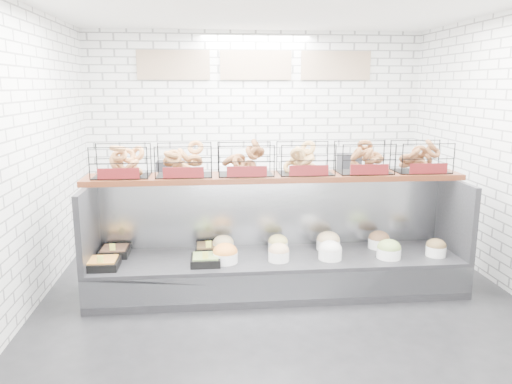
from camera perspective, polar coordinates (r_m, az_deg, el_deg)
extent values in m
plane|color=black|center=(5.33, 2.90, -12.41)|extent=(5.50, 5.50, 0.00)
cube|color=silver|center=(7.62, -0.04, 6.75)|extent=(5.00, 0.02, 3.00)
cube|color=silver|center=(5.16, -25.58, 3.00)|extent=(0.02, 5.50, 3.00)
cube|color=tan|center=(7.54, -9.42, 14.14)|extent=(1.05, 0.03, 0.42)
cube|color=tan|center=(7.56, -0.01, 14.30)|extent=(1.05, 0.03, 0.42)
cube|color=tan|center=(7.77, 9.11, 14.09)|extent=(1.05, 0.03, 0.42)
cube|color=black|center=(5.53, 2.46, -9.24)|extent=(4.00, 0.90, 0.40)
cube|color=#93969B|center=(5.12, 3.15, -10.79)|extent=(4.00, 0.03, 0.28)
cube|color=#93969B|center=(5.73, 1.94, -2.15)|extent=(4.00, 0.08, 0.80)
cube|color=black|center=(5.43, -18.58, -3.60)|extent=(0.06, 0.90, 0.80)
cube|color=black|center=(5.94, 21.71, -2.51)|extent=(0.06, 0.90, 0.80)
cube|color=black|center=(5.32, -17.07, -7.88)|extent=(0.32, 0.32, 0.08)
cube|color=#C07928|center=(5.31, -17.09, -7.52)|extent=(0.27, 0.27, 0.04)
cube|color=#F7F656|center=(5.19, -17.37, -7.36)|extent=(0.06, 0.01, 0.08)
cube|color=black|center=(5.66, -15.84, -6.61)|extent=(0.31, 0.31, 0.08)
cube|color=brown|center=(5.65, -15.86, -6.28)|extent=(0.26, 0.26, 0.04)
cube|color=#F7F656|center=(5.53, -16.09, -6.08)|extent=(0.06, 0.01, 0.08)
cube|color=black|center=(5.22, -5.79, -7.79)|extent=(0.30, 0.30, 0.08)
cube|color=olive|center=(5.21, -5.79, -7.42)|extent=(0.26, 0.26, 0.04)
cube|color=#F7F656|center=(5.09, -5.81, -7.24)|extent=(0.06, 0.01, 0.08)
cube|color=black|center=(5.56, -5.43, -6.54)|extent=(0.29, 0.29, 0.08)
cube|color=brown|center=(5.54, -5.44, -6.19)|extent=(0.25, 0.25, 0.04)
cube|color=#F7F656|center=(5.43, -5.45, -5.98)|extent=(0.06, 0.01, 0.08)
cylinder|color=white|center=(5.25, -3.54, -7.45)|extent=(0.26, 0.26, 0.11)
ellipsoid|color=orange|center=(5.23, -3.54, -6.83)|extent=(0.26, 0.26, 0.18)
cylinder|color=white|center=(5.55, -3.75, -6.35)|extent=(0.23, 0.23, 0.11)
ellipsoid|color=#D7BB84|center=(5.54, -3.75, -5.76)|extent=(0.23, 0.23, 0.16)
cylinder|color=white|center=(5.29, 2.60, -7.29)|extent=(0.22, 0.22, 0.11)
ellipsoid|color=tan|center=(5.27, 2.61, -6.67)|extent=(0.22, 0.22, 0.15)
cylinder|color=white|center=(5.58, 2.53, -6.24)|extent=(0.22, 0.22, 0.11)
ellipsoid|color=#E2D373|center=(5.56, 2.53, -5.65)|extent=(0.22, 0.22, 0.15)
cylinder|color=white|center=(5.40, 8.47, -7.02)|extent=(0.25, 0.25, 0.11)
ellipsoid|color=silver|center=(5.38, 8.49, -6.41)|extent=(0.24, 0.24, 0.17)
cylinder|color=white|center=(5.70, 8.25, -5.96)|extent=(0.26, 0.26, 0.11)
ellipsoid|color=tan|center=(5.68, 8.27, -5.38)|extent=(0.26, 0.26, 0.18)
cylinder|color=white|center=(5.56, 14.92, -6.74)|extent=(0.26, 0.26, 0.11)
ellipsoid|color=#7C954C|center=(5.54, 14.96, -6.15)|extent=(0.25, 0.25, 0.18)
cylinder|color=white|center=(5.86, 13.85, -5.68)|extent=(0.24, 0.24, 0.11)
ellipsoid|color=brown|center=(5.85, 13.88, -5.12)|extent=(0.23, 0.23, 0.16)
cylinder|color=white|center=(5.77, 19.86, -6.34)|extent=(0.22, 0.22, 0.11)
ellipsoid|color=brown|center=(5.76, 19.90, -5.77)|extent=(0.21, 0.21, 0.15)
cube|color=#421B0E|center=(5.46, 2.23, 1.74)|extent=(4.10, 0.50, 0.06)
cube|color=black|center=(5.45, -15.16, 3.45)|extent=(0.60, 0.38, 0.34)
cube|color=#520F10|center=(5.27, -15.45, 2.04)|extent=(0.42, 0.02, 0.11)
cube|color=black|center=(5.38, -8.23, 3.64)|extent=(0.60, 0.38, 0.34)
cube|color=#520F10|center=(5.20, -8.29, 2.22)|extent=(0.42, 0.02, 0.11)
cube|color=black|center=(5.39, -1.22, 3.77)|extent=(0.60, 0.38, 0.34)
cube|color=#520F10|center=(5.21, -1.04, 2.36)|extent=(0.42, 0.02, 0.11)
cube|color=black|center=(5.48, 5.67, 3.85)|extent=(0.60, 0.38, 0.34)
cube|color=#520F10|center=(5.30, 6.07, 2.47)|extent=(0.42, 0.02, 0.11)
cube|color=black|center=(5.64, 12.24, 3.88)|extent=(0.60, 0.38, 0.34)
cube|color=#520F10|center=(5.47, 12.83, 2.53)|extent=(0.42, 0.02, 0.11)
cube|color=black|center=(5.88, 18.37, 3.85)|extent=(0.60, 0.38, 0.34)
cube|color=#520F10|center=(5.71, 19.11, 2.56)|extent=(0.42, 0.02, 0.11)
cube|color=#93969B|center=(7.47, 0.20, -1.52)|extent=(4.00, 0.60, 0.90)
cube|color=black|center=(7.34, -9.70, 2.59)|extent=(0.40, 0.30, 0.24)
cube|color=silver|center=(7.34, -3.02, 2.51)|extent=(0.35, 0.28, 0.18)
cylinder|color=#BA622E|center=(7.54, 5.56, 2.88)|extent=(0.09, 0.09, 0.22)
cube|color=black|center=(7.64, 10.59, 3.16)|extent=(0.30, 0.30, 0.30)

